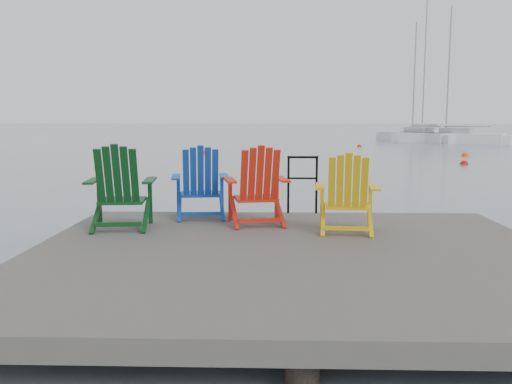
{
  "coord_description": "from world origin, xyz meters",
  "views": [
    {
      "loc": [
        -0.23,
        -5.97,
        1.98
      ],
      "look_at": [
        -0.47,
        2.31,
        0.85
      ],
      "focal_mm": 38.0,
      "sensor_mm": 36.0,
      "label": 1
    }
  ],
  "objects_px": {
    "buoy_b": "(205,153)",
    "chair_blue": "(201,182)",
    "handrail": "(303,179)",
    "buoy_d": "(359,147)",
    "chair_red": "(257,186)",
    "sailboat_near": "(415,138)",
    "chair_green": "(120,187)",
    "buoy_a": "(464,164)",
    "chair_yellow": "(347,193)",
    "sailboat_far": "(451,139)",
    "sailboat_mid": "(421,136)",
    "buoy_c": "(465,156)"
  },
  "relations": [
    {
      "from": "chair_blue",
      "to": "sailboat_far",
      "type": "distance_m",
      "value": 39.44
    },
    {
      "from": "sailboat_mid",
      "to": "sailboat_far",
      "type": "xyz_separation_m",
      "value": [
        0.6,
        -6.72,
        0.0
      ]
    },
    {
      "from": "chair_red",
      "to": "buoy_a",
      "type": "distance_m",
      "value": 18.34
    },
    {
      "from": "handrail",
      "to": "chair_green",
      "type": "height_order",
      "value": "chair_green"
    },
    {
      "from": "chair_yellow",
      "to": "buoy_c",
      "type": "height_order",
      "value": "chair_yellow"
    },
    {
      "from": "chair_red",
      "to": "buoy_d",
      "type": "relative_size",
      "value": 3.18
    },
    {
      "from": "buoy_d",
      "to": "chair_blue",
      "type": "bearing_deg",
      "value": -103.34
    },
    {
      "from": "chair_green",
      "to": "chair_red",
      "type": "bearing_deg",
      "value": 3.83
    },
    {
      "from": "sailboat_near",
      "to": "buoy_d",
      "type": "height_order",
      "value": "sailboat_near"
    },
    {
      "from": "handrail",
      "to": "chair_blue",
      "type": "relative_size",
      "value": 0.84
    },
    {
      "from": "chair_blue",
      "to": "chair_yellow",
      "type": "distance_m",
      "value": 2.25
    },
    {
      "from": "sailboat_far",
      "to": "buoy_a",
      "type": "xyz_separation_m",
      "value": [
        -6.09,
        -20.55,
        -0.36
      ]
    },
    {
      "from": "sailboat_near",
      "to": "buoy_a",
      "type": "height_order",
      "value": "sailboat_near"
    },
    {
      "from": "chair_green",
      "to": "chair_yellow",
      "type": "relative_size",
      "value": 1.09
    },
    {
      "from": "buoy_b",
      "to": "buoy_c",
      "type": "bearing_deg",
      "value": -8.04
    },
    {
      "from": "sailboat_mid",
      "to": "chair_green",
      "type": "bearing_deg",
      "value": -86.1
    },
    {
      "from": "chair_blue",
      "to": "buoy_c",
      "type": "distance_m",
      "value": 23.73
    },
    {
      "from": "buoy_b",
      "to": "buoy_d",
      "type": "relative_size",
      "value": 1.04
    },
    {
      "from": "chair_blue",
      "to": "buoy_b",
      "type": "height_order",
      "value": "chair_blue"
    },
    {
      "from": "handrail",
      "to": "buoy_d",
      "type": "bearing_deg",
      "value": 79.27
    },
    {
      "from": "chair_green",
      "to": "buoy_d",
      "type": "xyz_separation_m",
      "value": [
        8.16,
        31.16,
        -1.06
      ]
    },
    {
      "from": "handrail",
      "to": "chair_yellow",
      "type": "xyz_separation_m",
      "value": [
        0.5,
        -1.46,
        -0.02
      ]
    },
    {
      "from": "chair_green",
      "to": "sailboat_far",
      "type": "relative_size",
      "value": 0.1
    },
    {
      "from": "handrail",
      "to": "sailboat_mid",
      "type": "xyz_separation_m",
      "value": [
        13.34,
        42.5,
        -0.69
      ]
    },
    {
      "from": "sailboat_mid",
      "to": "buoy_b",
      "type": "xyz_separation_m",
      "value": [
        -17.63,
        -20.13,
        -0.35
      ]
    },
    {
      "from": "buoy_d",
      "to": "chair_yellow",
      "type": "bearing_deg",
      "value": -99.36
    },
    {
      "from": "chair_red",
      "to": "buoy_d",
      "type": "height_order",
      "value": "chair_red"
    },
    {
      "from": "buoy_a",
      "to": "buoy_d",
      "type": "bearing_deg",
      "value": 98.54
    },
    {
      "from": "chair_blue",
      "to": "chair_green",
      "type": "bearing_deg",
      "value": -148.23
    },
    {
      "from": "sailboat_near",
      "to": "sailboat_far",
      "type": "height_order",
      "value": "sailboat_far"
    },
    {
      "from": "chair_green",
      "to": "sailboat_mid",
      "type": "bearing_deg",
      "value": 63.53
    },
    {
      "from": "handrail",
      "to": "chair_red",
      "type": "distance_m",
      "value": 1.19
    },
    {
      "from": "chair_blue",
      "to": "buoy_c",
      "type": "relative_size",
      "value": 2.64
    },
    {
      "from": "sailboat_mid",
      "to": "buoy_d",
      "type": "relative_size",
      "value": 38.18
    },
    {
      "from": "buoy_a",
      "to": "sailboat_far",
      "type": "bearing_deg",
      "value": 73.49
    },
    {
      "from": "chair_red",
      "to": "sailboat_near",
      "type": "bearing_deg",
      "value": 61.91
    },
    {
      "from": "handrail",
      "to": "buoy_b",
      "type": "bearing_deg",
      "value": 100.85
    },
    {
      "from": "chair_blue",
      "to": "buoy_a",
      "type": "bearing_deg",
      "value": 50.58
    },
    {
      "from": "chair_blue",
      "to": "chair_yellow",
      "type": "relative_size",
      "value": 1.04
    },
    {
      "from": "buoy_b",
      "to": "chair_blue",
      "type": "bearing_deg",
      "value": -83.14
    },
    {
      "from": "buoy_a",
      "to": "sailboat_mid",
      "type": "bearing_deg",
      "value": 78.61
    },
    {
      "from": "chair_green",
      "to": "buoy_a",
      "type": "height_order",
      "value": "chair_green"
    },
    {
      "from": "chair_green",
      "to": "sailboat_near",
      "type": "xyz_separation_m",
      "value": [
        14.18,
        39.32,
        -0.71
      ]
    },
    {
      "from": "chair_red",
      "to": "sailboat_near",
      "type": "distance_m",
      "value": 40.9
    },
    {
      "from": "chair_blue",
      "to": "chair_red",
      "type": "distance_m",
      "value": 0.99
    },
    {
      "from": "handrail",
      "to": "chair_yellow",
      "type": "height_order",
      "value": "chair_yellow"
    },
    {
      "from": "handrail",
      "to": "buoy_a",
      "type": "xyz_separation_m",
      "value": [
        7.85,
        15.23,
        -1.04
      ]
    },
    {
      "from": "chair_blue",
      "to": "sailboat_mid",
      "type": "xyz_separation_m",
      "value": [
        14.88,
        42.99,
        -0.68
      ]
    },
    {
      "from": "chair_yellow",
      "to": "sailboat_mid",
      "type": "distance_m",
      "value": 45.8
    },
    {
      "from": "chair_yellow",
      "to": "buoy_d",
      "type": "relative_size",
      "value": 3.0
    }
  ]
}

